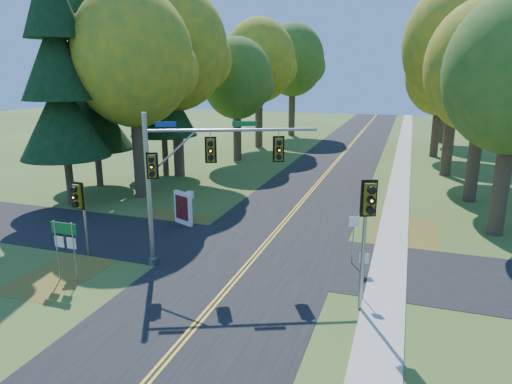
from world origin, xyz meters
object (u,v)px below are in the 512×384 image
(route_sign_cluster, at_px, (65,239))
(info_kiosk, at_px, (183,208))
(east_signal_pole, at_px, (367,213))
(traffic_mast, at_px, (191,169))

(route_sign_cluster, relative_size, info_kiosk, 1.37)
(info_kiosk, bearing_deg, east_signal_pole, -8.47)
(east_signal_pole, bearing_deg, info_kiosk, 124.95)
(traffic_mast, xyz_separation_m, info_kiosk, (-3.07, 4.89, -3.53))
(traffic_mast, height_order, east_signal_pole, traffic_mast)
(east_signal_pole, xyz_separation_m, info_kiosk, (-10.93, 6.92, -2.88))
(east_signal_pole, relative_size, info_kiosk, 2.60)
(east_signal_pole, relative_size, route_sign_cluster, 1.90)
(traffic_mast, relative_size, east_signal_pole, 1.41)
(traffic_mast, xyz_separation_m, east_signal_pole, (7.86, -2.03, -0.65))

